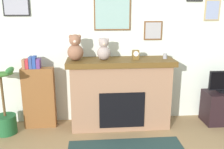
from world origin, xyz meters
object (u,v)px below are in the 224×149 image
(fireplace, at_px, (120,93))
(teddy_bear_grey, at_px, (75,49))
(bookshelf, at_px, (39,96))
(mantel_clock, at_px, (136,55))
(potted_plant, at_px, (4,110))
(tv_stand, at_px, (222,107))
(candle_jar, at_px, (165,56))
(teddy_bear_brown, at_px, (104,50))

(fireplace, relative_size, teddy_bear_grey, 4.23)
(bookshelf, bearing_deg, mantel_clock, -2.83)
(mantel_clock, bearing_deg, teddy_bear_grey, 179.94)
(bookshelf, distance_m, teddy_bear_grey, 0.96)
(potted_plant, xyz_separation_m, teddy_bear_grey, (1.08, 0.12, 0.88))
(fireplace, height_order, bookshelf, bookshelf)
(tv_stand, bearing_deg, mantel_clock, 179.01)
(candle_jar, bearing_deg, mantel_clock, -179.82)
(teddy_bear_brown, bearing_deg, fireplace, 4.09)
(bookshelf, bearing_deg, teddy_bear_grey, -6.97)
(teddy_bear_brown, bearing_deg, candle_jar, 0.03)
(bookshelf, relative_size, mantel_clock, 8.15)
(candle_jar, height_order, teddy_bear_brown, teddy_bear_brown)
(bookshelf, distance_m, teddy_bear_brown, 1.26)
(tv_stand, distance_m, teddy_bear_brown, 2.18)
(mantel_clock, relative_size, teddy_bear_brown, 0.42)
(fireplace, distance_m, candle_jar, 0.90)
(teddy_bear_grey, bearing_deg, teddy_bear_brown, 0.01)
(bookshelf, distance_m, potted_plant, 0.54)
(teddy_bear_grey, height_order, teddy_bear_brown, teddy_bear_grey)
(bookshelf, distance_m, candle_jar, 2.06)
(candle_jar, bearing_deg, teddy_bear_brown, -179.97)
(fireplace, bearing_deg, bookshelf, 177.52)
(bookshelf, height_order, candle_jar, candle_jar)
(tv_stand, xyz_separation_m, candle_jar, (-1.01, 0.03, 0.87))
(candle_jar, xyz_separation_m, teddy_bear_brown, (-0.94, -0.00, 0.11))
(potted_plant, xyz_separation_m, tv_stand, (3.46, 0.10, -0.12))
(tv_stand, relative_size, teddy_bear_grey, 1.57)
(fireplace, height_order, mantel_clock, mantel_clock)
(bookshelf, relative_size, potted_plant, 1.13)
(fireplace, xyz_separation_m, teddy_bear_grey, (-0.68, -0.02, 0.71))
(fireplace, distance_m, tv_stand, 1.72)
(potted_plant, xyz_separation_m, candle_jar, (2.45, 0.12, 0.75))
(tv_stand, bearing_deg, potted_plant, -178.38)
(mantel_clock, bearing_deg, potted_plant, -176.45)
(potted_plant, relative_size, teddy_bear_grey, 2.63)
(teddy_bear_grey, bearing_deg, fireplace, 1.54)
(candle_jar, relative_size, mantel_clock, 0.58)
(mantel_clock, height_order, teddy_bear_grey, teddy_bear_grey)
(potted_plant, relative_size, candle_jar, 12.56)
(candle_jar, relative_size, teddy_bear_brown, 0.24)
(teddy_bear_grey, xyz_separation_m, teddy_bear_brown, (0.42, 0.00, -0.02))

